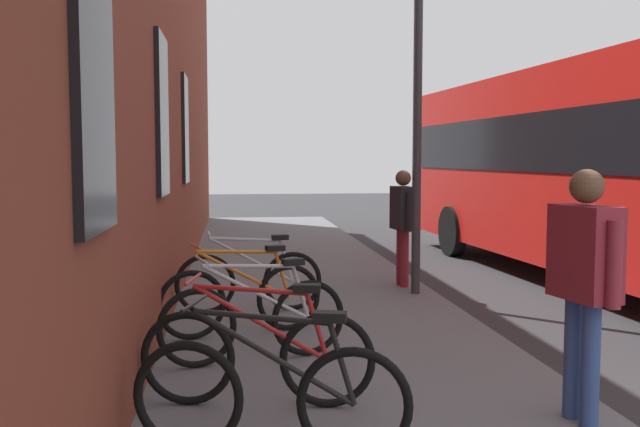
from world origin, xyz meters
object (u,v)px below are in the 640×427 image
(bicycle_far_end, at_px, (250,280))
(bicycle_by_door, at_px, (255,320))
(bicycle_leaning_wall, at_px, (271,396))
(bicycle_under_window, at_px, (242,298))
(bicycle_nearest_sign, at_px, (258,355))
(pedestrian_by_facade, at_px, (584,269))
(street_lamp, at_px, (418,83))
(city_bus, at_px, (607,161))
(pedestrian_near_bus, at_px, (403,216))

(bicycle_far_end, bearing_deg, bicycle_by_door, 179.82)
(bicycle_leaning_wall, bearing_deg, bicycle_under_window, 2.50)
(bicycle_under_window, bearing_deg, bicycle_nearest_sign, -177.66)
(pedestrian_by_facade, xyz_separation_m, street_lamp, (4.72, -0.06, 1.77))
(bicycle_leaning_wall, height_order, bicycle_nearest_sign, same)
(bicycle_leaning_wall, distance_m, street_lamp, 6.05)
(bicycle_by_door, relative_size, city_bus, 0.16)
(city_bus, relative_size, pedestrian_near_bus, 6.34)
(city_bus, bearing_deg, pedestrian_by_facade, 149.57)
(city_bus, xyz_separation_m, street_lamp, (-1.01, 3.30, 1.06))
(bicycle_far_end, height_order, street_lamp, street_lamp)
(bicycle_leaning_wall, height_order, bicycle_by_door, same)
(pedestrian_near_bus, bearing_deg, bicycle_by_door, 147.54)
(city_bus, bearing_deg, bicycle_by_door, 125.40)
(bicycle_far_end, distance_m, street_lamp, 3.49)
(bicycle_under_window, distance_m, city_bus, 6.58)
(bicycle_leaning_wall, relative_size, bicycle_by_door, 1.00)
(bicycle_under_window, bearing_deg, bicycle_leaning_wall, -177.50)
(bicycle_under_window, xyz_separation_m, city_bus, (2.99, -5.69, 1.41))
(bicycle_under_window, bearing_deg, city_bus, -62.31)
(bicycle_nearest_sign, height_order, pedestrian_by_facade, pedestrian_by_facade)
(pedestrian_near_bus, height_order, pedestrian_by_facade, pedestrian_by_facade)
(bicycle_far_end, xyz_separation_m, street_lamp, (0.91, -2.28, 2.47))
(bicycle_leaning_wall, relative_size, street_lamp, 0.36)
(pedestrian_by_facade, bearing_deg, bicycle_leaning_wall, 98.18)
(bicycle_leaning_wall, height_order, bicycle_under_window, same)
(street_lamp, bearing_deg, bicycle_under_window, 129.59)
(pedestrian_near_bus, bearing_deg, bicycle_leaning_wall, 158.42)
(bicycle_leaning_wall, distance_m, bicycle_far_end, 4.12)
(bicycle_by_door, bearing_deg, bicycle_under_window, 5.98)
(pedestrian_near_bus, bearing_deg, bicycle_far_end, 123.37)
(street_lamp, bearing_deg, city_bus, -72.99)
(bicycle_by_door, relative_size, bicycle_under_window, 1.00)
(bicycle_far_end, xyz_separation_m, pedestrian_by_facade, (-3.81, -2.22, 0.70))
(bicycle_leaning_wall, relative_size, pedestrian_by_facade, 0.97)
(pedestrian_by_facade, bearing_deg, bicycle_by_door, 51.79)
(bicycle_leaning_wall, height_order, city_bus, city_bus)
(city_bus, bearing_deg, pedestrian_near_bus, 97.60)
(bicycle_nearest_sign, xyz_separation_m, bicycle_by_door, (1.16, -0.02, 0.00))
(bicycle_leaning_wall, xyz_separation_m, street_lamp, (5.03, -2.26, 2.47))
(bicycle_under_window, distance_m, pedestrian_by_facade, 3.66)
(pedestrian_by_facade, bearing_deg, pedestrian_near_bus, -0.17)
(bicycle_under_window, distance_m, bicycle_far_end, 1.07)
(bicycle_leaning_wall, distance_m, pedestrian_near_bus, 6.05)
(bicycle_by_door, distance_m, pedestrian_by_facade, 2.92)
(bicycle_leaning_wall, xyz_separation_m, bicycle_under_window, (3.05, 0.13, 0.00))
(pedestrian_by_facade, bearing_deg, city_bus, -30.43)
(bicycle_under_window, relative_size, bicycle_far_end, 0.98)
(bicycle_nearest_sign, bearing_deg, bicycle_leaning_wall, -177.13)
(bicycle_by_door, bearing_deg, bicycle_far_end, -0.18)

